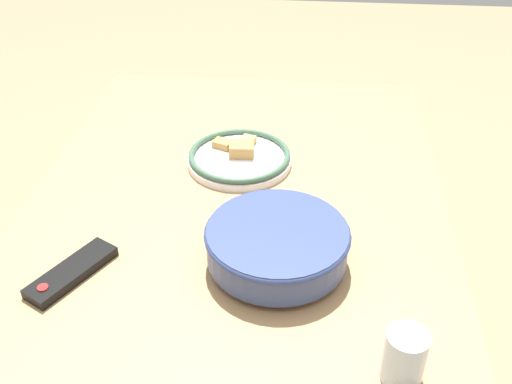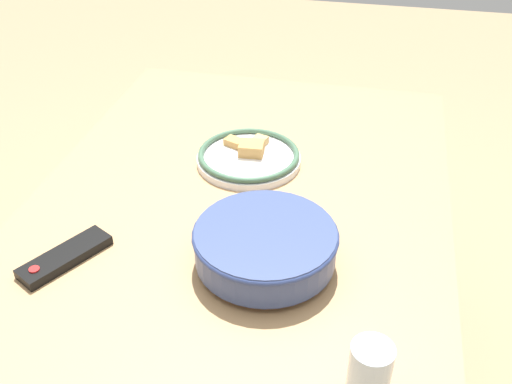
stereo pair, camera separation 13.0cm
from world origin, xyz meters
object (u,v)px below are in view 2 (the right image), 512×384
food_plate (249,156)px  tv_remote (65,257)px  noodle_bowl (265,245)px  drinking_glass (370,370)px

food_plate → tv_remote: (-0.44, 0.27, -0.01)m
noodle_bowl → food_plate: bearing=17.8°
food_plate → drinking_glass: bearing=-151.8°
noodle_bowl → food_plate: 0.38m
noodle_bowl → drinking_glass: (-0.25, -0.21, -0.00)m
noodle_bowl → drinking_glass: 0.33m
noodle_bowl → food_plate: noodle_bowl is taller
tv_remote → food_plate: bearing=-92.9°
noodle_bowl → drinking_glass: drinking_glass is taller
food_plate → drinking_glass: (-0.61, -0.33, 0.03)m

